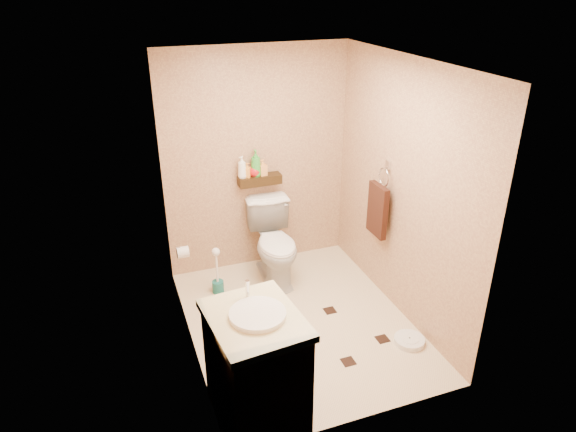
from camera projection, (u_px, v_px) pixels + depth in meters
name	position (u px, v px, depth m)	size (l,w,h in m)	color
ground	(299.00, 322.00, 4.88)	(2.50, 2.50, 0.00)	beige
wall_back	(257.00, 161.00, 5.43)	(2.00, 0.04, 2.40)	tan
wall_front	(371.00, 283.00, 3.31)	(2.00, 0.04, 2.40)	tan
wall_left	(183.00, 225.00, 4.06)	(0.04, 2.50, 2.40)	tan
wall_right	(402.00, 192.00, 4.68)	(0.04, 2.50, 2.40)	tan
ceiling	(302.00, 62.00, 3.85)	(2.00, 2.50, 0.02)	silver
wall_shelf	(260.00, 180.00, 5.44)	(0.46, 0.14, 0.10)	#32200D
floor_accents	(306.00, 325.00, 4.84)	(1.22, 1.27, 0.01)	black
toilet	(275.00, 243.00, 5.42)	(0.47, 0.82, 0.83)	white
vanity	(256.00, 367.00, 3.66)	(0.68, 0.79, 1.04)	brown
bathroom_scale	(409.00, 340.00, 4.59)	(0.36, 0.36, 0.05)	white
toilet_brush	(217.00, 277.00, 5.26)	(0.12, 0.12, 0.52)	#196763
towel_ring	(378.00, 208.00, 4.97)	(0.12, 0.30, 0.76)	silver
toilet_paper	(183.00, 252.00, 4.88)	(0.12, 0.11, 0.12)	white
bottle_a	(242.00, 167.00, 5.31)	(0.09, 0.09, 0.24)	white
bottle_b	(247.00, 170.00, 5.34)	(0.07, 0.07, 0.16)	orange
bottle_c	(255.00, 169.00, 5.36)	(0.12, 0.12, 0.15)	red
bottle_d	(256.00, 163.00, 5.34)	(0.11, 0.11, 0.28)	green
bottle_e	(263.00, 167.00, 5.39)	(0.08, 0.08, 0.17)	#F39E51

